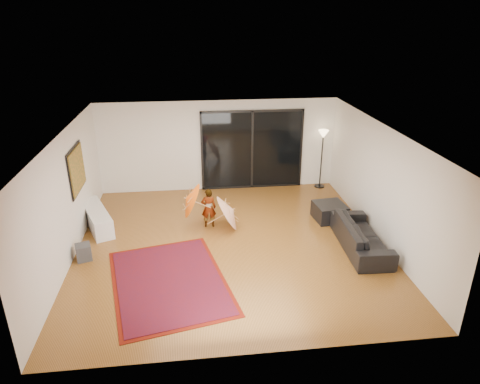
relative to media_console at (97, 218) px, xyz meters
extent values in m
plane|color=#955F29|center=(3.25, -1.30, -0.24)|extent=(7.00, 7.00, 0.00)
plane|color=white|center=(3.25, -1.30, 2.46)|extent=(7.00, 7.00, 0.00)
plane|color=silver|center=(3.25, 2.20, 1.11)|extent=(7.00, 0.00, 7.00)
plane|color=silver|center=(3.25, -4.80, 1.11)|extent=(7.00, 0.00, 7.00)
plane|color=silver|center=(-0.25, -1.30, 1.11)|extent=(0.00, 7.00, 7.00)
plane|color=silver|center=(6.75, -1.30, 1.11)|extent=(0.00, 7.00, 7.00)
cube|color=black|center=(4.25, 2.17, 0.96)|extent=(3.00, 0.04, 2.40)
cube|color=black|center=(4.25, 2.15, 2.13)|extent=(3.06, 0.06, 0.06)
cube|color=black|center=(4.25, 2.15, -0.21)|extent=(3.06, 0.06, 0.06)
cube|color=black|center=(4.25, 2.15, 0.96)|extent=(0.06, 0.06, 2.40)
cube|color=black|center=(-0.23, -0.30, 1.41)|extent=(0.02, 1.28, 1.08)
cube|color=#1E4B1E|center=(-0.21, -0.30, 1.41)|extent=(0.03, 1.18, 0.98)
cube|color=white|center=(0.00, 0.00, 0.00)|extent=(1.08, 1.80, 0.49)
cube|color=#424244|center=(0.00, -1.57, -0.07)|extent=(0.39, 0.39, 0.36)
cube|color=#5D1108|center=(1.87, -2.65, -0.24)|extent=(2.77, 3.44, 0.01)
cube|color=maroon|center=(1.87, -2.65, -0.23)|extent=(2.58, 3.25, 0.02)
imported|color=black|center=(6.20, -1.81, 0.07)|extent=(0.93, 2.19, 0.63)
cube|color=black|center=(5.94, -0.29, -0.03)|extent=(0.83, 0.83, 0.43)
cylinder|color=black|center=(6.35, 1.95, -0.23)|extent=(0.31, 0.31, 0.03)
cylinder|color=black|center=(6.35, 1.95, 0.58)|extent=(0.04, 0.04, 1.65)
cone|color=#FFD899|center=(6.35, 1.95, 1.43)|extent=(0.31, 0.31, 0.24)
imported|color=#999999|center=(2.80, -0.31, 0.26)|extent=(0.37, 0.24, 1.01)
cone|color=#F8620D|center=(2.25, -0.36, 0.49)|extent=(0.54, 0.89, 0.88)
cylinder|color=tan|center=(2.25, -0.36, 0.16)|extent=(0.46, 0.02, 0.24)
cylinder|color=tan|center=(2.25, -0.36, 0.60)|extent=(0.06, 0.02, 0.04)
cone|color=silver|center=(3.40, -0.46, 0.26)|extent=(0.63, 0.95, 0.92)
cylinder|color=tan|center=(3.40, -0.46, -0.11)|extent=(0.49, 0.02, 0.29)
cylinder|color=tan|center=(3.40, -0.46, 0.38)|extent=(0.06, 0.02, 0.05)
camera|label=1|loc=(2.44, -9.99, 4.77)|focal=32.00mm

